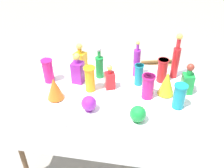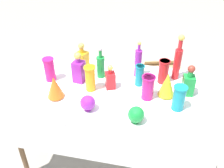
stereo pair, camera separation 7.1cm
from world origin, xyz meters
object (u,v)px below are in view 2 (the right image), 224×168
Objects in this scene: square_decanter_3 at (79,70)px; slender_vase_5 at (148,87)px; square_decanter_2 at (82,59)px; square_decanter_1 at (189,83)px; slender_vase_0 at (179,97)px; fluted_vase_0 at (55,87)px; slender_vase_4 at (164,71)px; tall_bottle_1 at (178,60)px; cardboard_box_behind_left at (160,76)px; slender_vase_1 at (49,69)px; tall_bottle_0 at (101,66)px; tall_bottle_2 at (138,62)px; fluted_vase_1 at (167,84)px; square_decanter_0 at (110,79)px; round_bowl_1 at (136,115)px; slender_vase_3 at (90,78)px; slender_vase_2 at (140,75)px; round_bowl_0 at (88,103)px.

slender_vase_5 is (0.64, -0.13, -0.01)m from square_decanter_3.
square_decanter_3 is at bearing -80.24° from square_decanter_2.
square_decanter_1 is 0.96× the size of square_decanter_3.
fluted_vase_0 is (-1.01, -0.06, -0.01)m from slender_vase_0.
fluted_vase_0 is (-0.88, -0.42, -0.02)m from slender_vase_4.
slender_vase_4 is at bearing -140.81° from tall_bottle_1.
slender_vase_1 is at bearing -129.66° from cardboard_box_behind_left.
slender_vase_5 is 0.77m from fluted_vase_0.
square_decanter_1 reaches higher than slender_vase_5.
tall_bottle_2 is at bearing 13.80° from tall_bottle_0.
square_decanter_2 is 0.88m from fluted_vase_1.
square_decanter_2 is at bearing 154.81° from slender_vase_0.
square_decanter_1 reaches higher than square_decanter_0.
square_decanter_1 is at bearing 21.97° from slender_vase_5.
square_decanter_3 is at bearing 166.33° from slender_vase_0.
square_decanter_0 is at bearing 177.95° from fluted_vase_1.
slender_vase_4 is at bearing 73.51° from round_bowl_1.
fluted_vase_0 is at bearing -58.15° from slender_vase_1.
slender_vase_1 is 0.99× the size of fluted_vase_1.
round_bowl_1 is at bearing -36.33° from slender_vase_3.
slender_vase_3 is (-0.41, -0.16, 0.02)m from slender_vase_2.
fluted_vase_0 is 1.55× the size of round_bowl_0.
square_decanter_3 reaches higher than slender_vase_2.
tall_bottle_1 is 0.44m from slender_vase_5.
slender_vase_2 is at bearing -157.04° from slender_vase_4.
slender_vase_2 is (-0.34, 0.27, -0.01)m from slender_vase_0.
slender_vase_5 is at bearing 161.37° from slender_vase_0.
square_decanter_0 is at bearing 165.64° from slender_vase_5.
slender_vase_0 is at bearing 35.72° from round_bowl_1.
square_decanter_2 is 1.24× the size of slender_vase_4.
square_decanter_0 reaches higher than slender_vase_3.
tall_bottle_2 is at bearing -103.46° from cardboard_box_behind_left.
slender_vase_4 is (0.76, 0.14, -0.00)m from square_decanter_3.
square_decanter_3 is (-0.18, -0.12, 0.00)m from tall_bottle_0.
tall_bottle_1 is 0.46m from slender_vase_0.
square_decanter_1 reaches higher than slender_vase_3.
cardboard_box_behind_left is at bearing 59.36° from fluted_vase_0.
tall_bottle_0 is 0.35m from tall_bottle_2.
tall_bottle_2 is at bearing 132.02° from slender_vase_0.
square_decanter_0 is 1.03× the size of slender_vase_4.
round_bowl_1 is (0.58, -0.44, -0.05)m from square_decanter_3.
cardboard_box_behind_left is at bearing 96.82° from tall_bottle_1.
square_decanter_2 is at bearing 99.76° from square_decanter_3.
fluted_vase_1 is at bearing 4.05° from slender_vase_3.
slender_vase_0 reaches higher than round_bowl_1.
square_decanter_3 is at bearing -179.92° from square_decanter_1.
slender_vase_3 is 0.31m from fluted_vase_0.
fluted_vase_0 is (0.15, -0.24, -0.01)m from slender_vase_1.
square_decanter_0 is 1.04× the size of slender_vase_1.
fluted_vase_1 is at bearing 27.66° from round_bowl_0.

